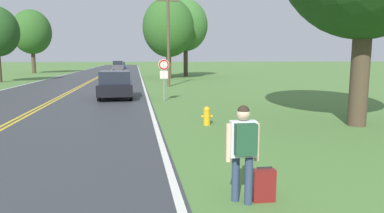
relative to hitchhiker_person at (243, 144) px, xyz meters
name	(u,v)px	position (x,y,z in m)	size (l,w,h in m)	color
hitchhiker_person	(243,144)	(0.00, 0.00, 0.00)	(0.56, 0.41, 1.65)	navy
suitcase	(264,185)	(0.38, 0.02, -0.73)	(0.39, 0.16, 0.61)	maroon
fire_hydrant	(207,116)	(0.79, 6.67, -0.66)	(0.41, 0.25, 0.68)	gold
traffic_sign	(164,70)	(-0.16, 13.78, 0.74)	(0.60, 0.10, 2.33)	gray
utility_pole_midground	(168,39)	(1.02, 23.43, 2.94)	(1.80, 0.24, 7.61)	brown
tree_behind_sign	(168,28)	(2.12, 34.65, 4.81)	(5.87, 5.87, 9.22)	brown
tree_right_cluster	(32,32)	(-17.37, 51.80, 5.31)	(5.86, 5.86, 9.71)	#473828
tree_far_back	(186,26)	(4.77, 39.18, 5.48)	(5.66, 5.66, 9.78)	#473828
car_black_hatchback_approaching	(115,84)	(-2.91, 15.54, -0.15)	(2.06, 4.05, 1.64)	black
car_dark_grey_suv_mid_near	(118,66)	(-4.79, 58.90, -0.04)	(1.99, 4.34, 1.84)	black
car_dark_blue_sedan_mid_far	(121,65)	(-4.87, 73.71, -0.26)	(2.09, 4.00, 1.44)	black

